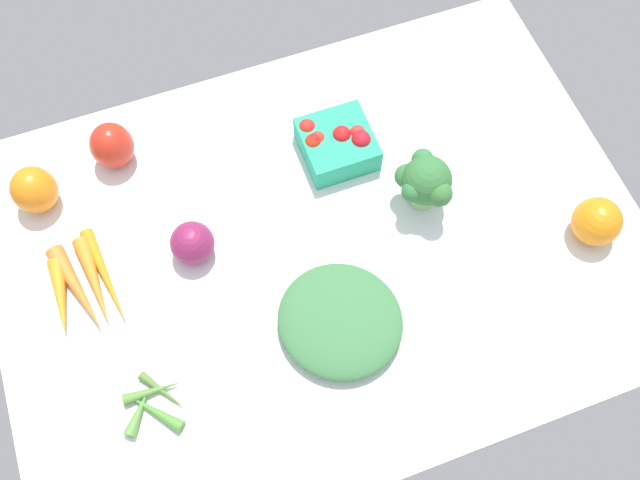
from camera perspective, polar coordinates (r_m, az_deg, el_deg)
The scene contains 10 objects.
tablecloth at distance 118.31cm, azimuth 0.00°, elevation -0.62°, with size 104.00×76.00×2.00cm, color white.
bell_pepper_red at distance 126.31cm, azimuth -16.02°, elevation 7.14°, with size 7.22×7.22×8.52cm, color red.
red_onion_near_basket at distance 115.46cm, azimuth -9.99°, elevation -0.25°, with size 6.99×6.99×6.99cm, color #82214F.
heirloom_tomato_orange at distance 122.94cm, azimuth 20.90°, elevation 1.37°, with size 7.90×7.90×7.90cm, color orange.
bell_pepper_orange at distance 125.92cm, azimuth -21.52°, elevation 3.68°, with size 7.39×7.39×8.50cm, color orange.
carrot_bunch at distance 118.90cm, azimuth -18.07°, elevation -3.52°, with size 11.64×17.82×2.97cm.
berry_basket at distance 123.32cm, azimuth 1.31°, elevation 7.63°, with size 11.67×11.67×6.48cm.
leafy_greens_clump at distance 110.49cm, azimuth 1.59°, elevation -6.34°, with size 18.54×19.29×4.15cm, color #3C7543.
broccoli_head at distance 116.57cm, azimuth 8.23°, elevation 4.54°, with size 8.80×10.27×10.77cm.
okra_pile at distance 111.03cm, azimuth -13.09°, elevation -12.35°, with size 9.95×10.57×1.94cm.
Camera 1 is at (16.89, 46.13, 108.63)cm, focal length 40.76 mm.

